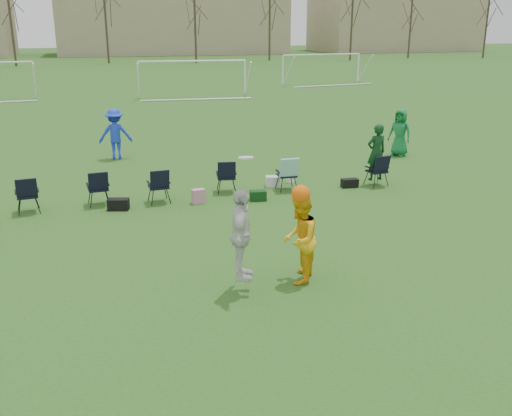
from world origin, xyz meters
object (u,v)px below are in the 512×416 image
object	(u,v)px
fielder_green_far	(400,133)
goal_mid	(193,68)
goal_right	(322,60)
center_contest	(276,236)
fielder_blue	(115,134)

from	to	relation	value
fielder_green_far	goal_mid	bearing A→B (deg)	154.90
fielder_green_far	goal_right	bearing A→B (deg)	127.19
center_contest	goal_mid	xyz separation A→B (m)	(3.90, 30.14, 0.93)
goal_right	goal_mid	bearing A→B (deg)	-161.43
fielder_green_far	center_contest	world-z (taller)	center_contest
center_contest	goal_right	size ratio (longest dim) A/B	0.35
fielder_blue	center_contest	bearing A→B (deg)	103.83
center_contest	goal_mid	distance (m)	30.41
fielder_blue	goal_right	bearing A→B (deg)	-123.83
center_contest	goal_right	xyz separation A→B (m)	(15.90, 36.14, 0.93)
fielder_blue	goal_mid	size ratio (longest dim) A/B	0.25
fielder_blue	center_contest	size ratio (longest dim) A/B	0.72
fielder_blue	goal_right	size ratio (longest dim) A/B	0.25
fielder_blue	goal_mid	xyz separation A→B (m)	(6.17, 18.22, 1.00)
fielder_blue	goal_mid	distance (m)	19.26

